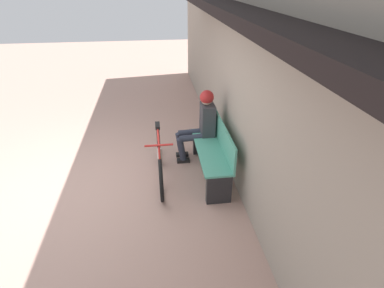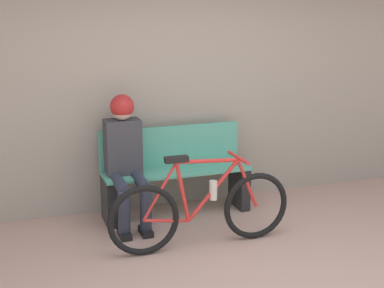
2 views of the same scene
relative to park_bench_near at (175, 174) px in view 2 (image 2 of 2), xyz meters
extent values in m
cube|color=#9E9384|center=(0.11, 0.35, 1.19)|extent=(12.00, 0.12, 3.20)
cube|color=#51A88E|center=(0.00, -0.05, 0.06)|extent=(1.48, 0.42, 0.03)
cube|color=#51A88E|center=(0.00, 0.14, 0.27)|extent=(1.48, 0.03, 0.40)
cube|color=#232326|center=(-0.69, -0.05, -0.18)|extent=(0.10, 0.36, 0.45)
cube|color=#232326|center=(0.69, -0.05, -0.18)|extent=(0.10, 0.36, 0.45)
torus|color=black|center=(-0.55, -0.85, -0.10)|extent=(0.62, 0.05, 0.62)
torus|color=black|center=(0.49, -0.85, -0.10)|extent=(0.62, 0.05, 0.62)
cylinder|color=red|center=(0.02, -0.85, 0.37)|extent=(0.56, 0.03, 0.06)
cylinder|color=red|center=(0.08, -0.85, 0.10)|extent=(0.48, 0.03, 0.53)
cylinder|color=red|center=(-0.20, -0.85, 0.11)|extent=(0.14, 0.03, 0.54)
cylinder|color=red|center=(-0.35, -0.85, -0.13)|extent=(0.40, 0.03, 0.08)
cylinder|color=red|center=(-0.40, -0.85, 0.14)|extent=(0.31, 0.02, 0.49)
cylinder|color=red|center=(0.40, -0.85, 0.13)|extent=(0.21, 0.03, 0.46)
cube|color=black|center=(-0.26, -0.85, 0.41)|extent=(0.20, 0.07, 0.05)
cylinder|color=red|center=(0.30, -0.85, 0.37)|extent=(0.03, 0.40, 0.03)
cylinder|color=beige|center=(0.08, -0.85, 0.10)|extent=(0.07, 0.07, 0.17)
cylinder|color=#2D3342|center=(-0.63, -0.27, 0.06)|extent=(0.11, 0.45, 0.13)
cylinder|color=#2D3342|center=(-0.63, -0.47, -0.15)|extent=(0.11, 0.17, 0.42)
cube|color=black|center=(-0.63, -0.44, -0.38)|extent=(0.10, 0.22, 0.06)
cylinder|color=#2D3342|center=(-0.43, -0.27, 0.06)|extent=(0.11, 0.45, 0.13)
cylinder|color=#2D3342|center=(-0.43, -0.47, -0.15)|extent=(0.11, 0.17, 0.42)
cube|color=black|center=(-0.43, -0.44, -0.38)|extent=(0.10, 0.22, 0.06)
cube|color=#38383D|center=(-0.53, -0.01, 0.34)|extent=(0.34, 0.22, 0.53)
sphere|color=beige|center=(-0.53, -0.03, 0.70)|extent=(0.20, 0.20, 0.20)
sphere|color=#B22323|center=(-0.53, -0.03, 0.73)|extent=(0.23, 0.23, 0.23)
camera|label=1|loc=(3.97, -0.86, 2.44)|focal=28.00mm
camera|label=2|loc=(-1.55, -4.92, 1.61)|focal=50.00mm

